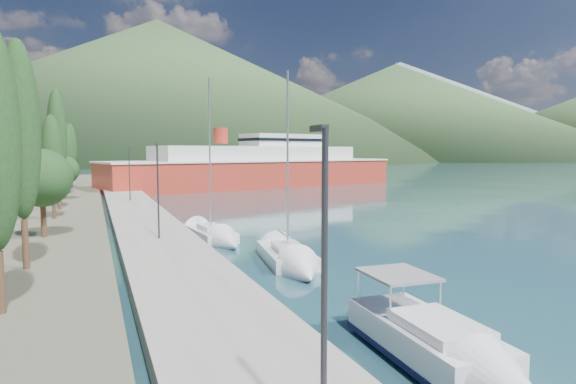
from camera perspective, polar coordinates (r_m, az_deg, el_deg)
name	(u,v)px	position (r m, az deg, el deg)	size (l,w,h in m)	color
ground	(143,174)	(138.27, -16.76, 2.00)	(1400.00, 1400.00, 0.00)	#204752
quay	(142,220)	(44.10, -16.97, -3.16)	(5.00, 88.00, 0.80)	gray
hills_far	(214,98)	(657.87, -8.81, 10.99)	(1480.00, 900.00, 180.00)	slate
hills_near	(235,99)	(407.73, -6.30, 10.85)	(1010.00, 520.00, 115.00)	#33502B
tree_row	(55,156)	(47.86, -25.93, 3.86)	(3.84, 64.49, 11.71)	#47301E
lamp_posts	(157,187)	(32.38, -15.30, 0.60)	(0.15, 50.07, 6.06)	#2D2D33
motor_cruiser	(454,362)	(15.06, 19.05, -18.49)	(2.79, 8.19, 2.98)	black
sailboat_near	(295,264)	(26.25, 0.78, -8.52)	(3.66, 8.50, 11.82)	silver
sailboat_mid	(219,238)	(34.17, -8.20, -5.46)	(3.15, 8.91, 12.56)	silver
ferry	(260,168)	(86.69, -3.39, 2.82)	(56.09, 24.53, 10.90)	#AC2E20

